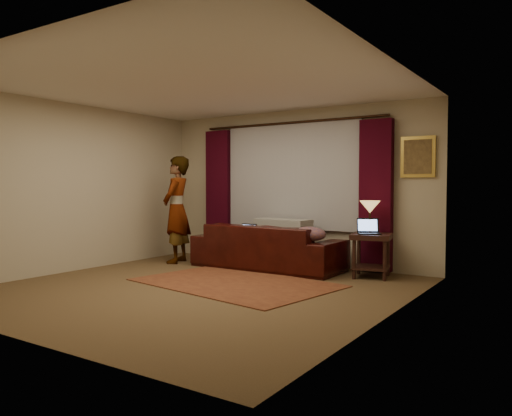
{
  "coord_description": "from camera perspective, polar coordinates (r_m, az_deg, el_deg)",
  "views": [
    {
      "loc": [
        4.12,
        -4.94,
        1.33
      ],
      "look_at": [
        0.1,
        1.2,
        1.0
      ],
      "focal_mm": 35.0,
      "sensor_mm": 36.0,
      "label": 1
    }
  ],
  "objects": [
    {
      "name": "drape_left",
      "position": [
        9.24,
        -4.27,
        1.64
      ],
      "size": [
        0.5,
        0.14,
        2.3
      ],
      "primitive_type": "cube",
      "color": "black",
      "rests_on": "floor"
    },
    {
      "name": "picture_frame",
      "position": [
        7.69,
        18.03,
        5.58
      ],
      "size": [
        0.5,
        0.04,
        0.6
      ],
      "primitive_type": "cube",
      "color": "gold",
      "rests_on": "wall_back"
    },
    {
      "name": "laptop_sofa",
      "position": [
        8.01,
        -1.3,
        -2.66
      ],
      "size": [
        0.31,
        0.33,
        0.21
      ],
      "primitive_type": null,
      "rotation": [
        0.0,
        0.0,
        -0.05
      ],
      "color": "black",
      "rests_on": "sofa"
    },
    {
      "name": "tiffany_lamp",
      "position": [
        7.45,
        12.88,
        -1.01
      ],
      "size": [
        0.41,
        0.41,
        0.48
      ],
      "primitive_type": null,
      "rotation": [
        0.0,
        0.0,
        0.57
      ],
      "color": "olive",
      "rests_on": "end_table"
    },
    {
      "name": "wall_right",
      "position": [
        5.2,
        15.08,
        2.14
      ],
      "size": [
        0.02,
        5.0,
        2.6
      ],
      "primitive_type": "cube",
      "color": "#BDB296",
      "rests_on": "ground"
    },
    {
      "name": "curtain_rod",
      "position": [
        8.47,
        3.9,
        9.69
      ],
      "size": [
        0.04,
        0.04,
        3.4
      ],
      "primitive_type": "cylinder",
      "color": "black",
      "rests_on": "wall_back"
    },
    {
      "name": "wall_left",
      "position": [
        8.26,
        -20.08,
        2.21
      ],
      "size": [
        0.02,
        5.0,
        2.6
      ],
      "primitive_type": "cube",
      "color": "#BDB296",
      "rests_on": "ground"
    },
    {
      "name": "wall_front",
      "position": [
        4.78,
        -26.17,
        1.93
      ],
      "size": [
        5.0,
        0.02,
        2.6
      ],
      "primitive_type": "cube",
      "color": "#BDB296",
      "rests_on": "ground"
    },
    {
      "name": "sheer_curtain",
      "position": [
        8.45,
        4.05,
        3.73
      ],
      "size": [
        2.5,
        0.05,
        1.8
      ],
      "primitive_type": "cube",
      "color": "#A3A3AB",
      "rests_on": "wall_back"
    },
    {
      "name": "person",
      "position": [
        8.69,
        -9.06,
        -0.18
      ],
      "size": [
        0.69,
        0.69,
        1.83
      ],
      "primitive_type": "imported",
      "rotation": [
        0.0,
        0.0,
        -1.22
      ],
      "color": "#96968F",
      "rests_on": "floor"
    },
    {
      "name": "area_rug",
      "position": [
        6.87,
        -2.37,
        -8.54
      ],
      "size": [
        2.86,
        2.15,
        0.01
      ],
      "primitive_type": "cube",
      "rotation": [
        0.0,
        0.0,
        -0.16
      ],
      "color": "brown",
      "rests_on": "floor"
    },
    {
      "name": "drape_right",
      "position": [
        7.78,
        13.55,
        1.4
      ],
      "size": [
        0.5,
        0.14,
        2.3
      ],
      "primitive_type": "cube",
      "color": "black",
      "rests_on": "floor"
    },
    {
      "name": "clothing_pile",
      "position": [
        7.44,
        6.1,
        -3.05
      ],
      "size": [
        0.54,
        0.43,
        0.22
      ],
      "primitive_type": "ellipsoid",
      "rotation": [
        0.0,
        0.0,
        0.07
      ],
      "color": "brown",
      "rests_on": "sofa"
    },
    {
      "name": "wall_back",
      "position": [
        8.5,
        4.24,
        2.37
      ],
      "size": [
        5.0,
        0.02,
        2.6
      ],
      "primitive_type": "cube",
      "color": "#BDB296",
      "rests_on": "ground"
    },
    {
      "name": "end_table",
      "position": [
        7.42,
        13.04,
        -5.33
      ],
      "size": [
        0.66,
        0.66,
        0.63
      ],
      "primitive_type": "cube",
      "rotation": [
        0.0,
        0.0,
        0.22
      ],
      "color": "black",
      "rests_on": "floor"
    },
    {
      "name": "floor",
      "position": [
        6.57,
        -6.56,
        -9.17
      ],
      "size": [
        5.0,
        5.0,
        0.01
      ],
      "primitive_type": "cube",
      "color": "brown",
      "rests_on": "ground"
    },
    {
      "name": "ceiling",
      "position": [
        6.55,
        -6.68,
        13.73
      ],
      "size": [
        5.0,
        5.0,
        0.02
      ],
      "primitive_type": "cube",
      "color": "silver",
      "rests_on": "ground"
    },
    {
      "name": "laptop_table",
      "position": [
        7.32,
        12.81,
        -2.05
      ],
      "size": [
        0.44,
        0.45,
        0.23
      ],
      "primitive_type": null,
      "rotation": [
        0.0,
        0.0,
        0.52
      ],
      "color": "black",
      "rests_on": "end_table"
    },
    {
      "name": "throw_blanket",
      "position": [
        8.12,
        3.1,
        0.21
      ],
      "size": [
        0.97,
        0.46,
        0.11
      ],
      "primitive_type": "cube",
      "rotation": [
        0.0,
        0.0,
        -0.1
      ],
      "color": "#96968F",
      "rests_on": "sofa"
    },
    {
      "name": "sofa",
      "position": [
        8.0,
        1.33,
        -3.42
      ],
      "size": [
        2.45,
        1.06,
        0.99
      ],
      "primitive_type": "imported",
      "rotation": [
        0.0,
        0.0,
        3.14
      ],
      "color": "black",
      "rests_on": "floor"
    }
  ]
}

